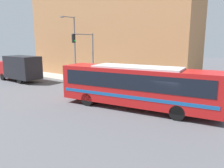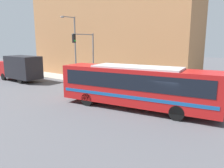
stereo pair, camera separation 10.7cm
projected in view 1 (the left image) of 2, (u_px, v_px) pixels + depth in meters
ground_plane at (164, 113)px, 15.44m from camera, size 120.00×120.00×0.00m
sidewalk at (52, 76)px, 31.88m from camera, size 3.24×70.00×0.13m
building_facade at (106, 34)px, 30.59m from camera, size 6.00×24.94×12.08m
city_bus at (137, 84)px, 16.22m from camera, size 4.15×12.13×3.23m
delivery_truck at (19, 68)px, 27.75m from camera, size 2.41×6.77×3.21m
fire_hydrant at (137, 86)px, 22.36m from camera, size 0.23×0.31×0.68m
traffic_light_pole at (87, 50)px, 24.48m from camera, size 3.28×0.35×5.78m
parking_meter at (120, 80)px, 23.53m from camera, size 0.14×0.14×1.19m
street_lamp at (73, 44)px, 26.84m from camera, size 2.27×0.28×7.81m
pedestrian_near_corner at (128, 77)px, 25.01m from camera, size 0.34×0.34×1.72m
pedestrian_mid_block at (133, 80)px, 23.29m from camera, size 0.34×0.34×1.64m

